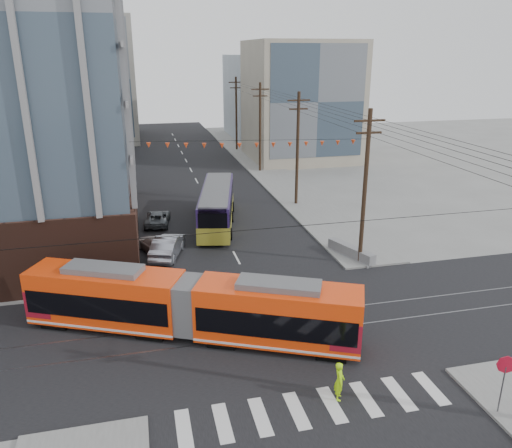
{
  "coord_description": "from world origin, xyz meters",
  "views": [
    {
      "loc": [
        -6.58,
        -19.6,
        14.5
      ],
      "look_at": [
        0.32,
        9.1,
        4.28
      ],
      "focal_mm": 35.0,
      "sensor_mm": 36.0,
      "label": 1
    }
  ],
  "objects": [
    {
      "name": "bg_bldg_ne_near",
      "position": [
        16.0,
        48.0,
        8.0
      ],
      "size": [
        14.0,
        14.0,
        16.0
      ],
      "primitive_type": "cube",
      "color": "gray",
      "rests_on": "ground"
    },
    {
      "name": "utility_pole_far",
      "position": [
        8.5,
        56.0,
        5.5
      ],
      "size": [
        0.3,
        0.3,
        11.0
      ],
      "primitive_type": "cylinder",
      "color": "black",
      "rests_on": "ground"
    },
    {
      "name": "bg_bldg_nw_far",
      "position": [
        -14.0,
        72.0,
        10.0
      ],
      "size": [
        16.0,
        18.0,
        20.0
      ],
      "primitive_type": "cube",
      "color": "gray",
      "rests_on": "ground"
    },
    {
      "name": "stop_sign",
      "position": [
        7.37,
        -5.18,
        1.34
      ],
      "size": [
        1.02,
        1.02,
        2.67
      ],
      "primitive_type": null,
      "rotation": [
        0.0,
        0.0,
        -0.32
      ],
      "color": "red",
      "rests_on": "ground"
    },
    {
      "name": "parked_car_silver",
      "position": [
        -4.93,
        15.52,
        0.81
      ],
      "size": [
        3.11,
        5.19,
        1.61
      ],
      "primitive_type": "imported",
      "rotation": [
        0.0,
        0.0,
        2.84
      ],
      "color": "#9093A0",
      "rests_on": "ground"
    },
    {
      "name": "jersey_barrier",
      "position": [
        8.3,
        12.09,
        0.44
      ],
      "size": [
        2.43,
        4.45,
        0.88
      ],
      "primitive_type": "cube",
      "rotation": [
        0.0,
        0.0,
        0.35
      ],
      "color": "slate",
      "rests_on": "ground"
    },
    {
      "name": "bg_bldg_nw_near",
      "position": [
        -17.0,
        52.0,
        9.0
      ],
      "size": [
        18.0,
        16.0,
        18.0
      ],
      "primitive_type": "cube",
      "color": "#8C99A5",
      "rests_on": "ground"
    },
    {
      "name": "bg_bldg_ne_far",
      "position": [
        18.0,
        68.0,
        7.0
      ],
      "size": [
        16.0,
        16.0,
        14.0
      ],
      "primitive_type": "cube",
      "color": "#8C99A5",
      "rests_on": "ground"
    },
    {
      "name": "parked_car_white",
      "position": [
        -5.84,
        16.69,
        0.61
      ],
      "size": [
        3.19,
        4.55,
        1.22
      ],
      "primitive_type": "imported",
      "rotation": [
        0.0,
        0.0,
        3.53
      ],
      "color": "#B9ADAB",
      "rests_on": "ground"
    },
    {
      "name": "city_bus",
      "position": [
        -0.13,
        21.97,
        1.7
      ],
      "size": [
        5.08,
        12.27,
        3.4
      ],
      "primitive_type": null,
      "rotation": [
        0.0,
        0.0,
        -0.21
      ],
      "color": "#29194C",
      "rests_on": "ground"
    },
    {
      "name": "ground",
      "position": [
        0.0,
        0.0,
        0.0
      ],
      "size": [
        160.0,
        160.0,
        0.0
      ],
      "primitive_type": "plane",
      "color": "slate"
    },
    {
      "name": "pedestrian",
      "position": [
        1.24,
        -2.65,
        0.91
      ],
      "size": [
        0.64,
        0.77,
        1.82
      ],
      "primitive_type": "imported",
      "rotation": [
        0.0,
        0.0,
        1.22
      ],
      "color": "#B3FD0C",
      "rests_on": "ground"
    },
    {
      "name": "parked_car_grey",
      "position": [
        -5.29,
        23.08,
        0.61
      ],
      "size": [
        2.62,
        4.61,
        1.21
      ],
      "primitive_type": "imported",
      "rotation": [
        0.0,
        0.0,
        3.0
      ],
      "color": "#52595F",
      "rests_on": "ground"
    },
    {
      "name": "streetcar",
      "position": [
        -4.51,
        4.14,
        1.73
      ],
      "size": [
        17.39,
        9.89,
        3.47
      ],
      "primitive_type": null,
      "rotation": [
        0.0,
        0.0,
        -0.44
      ],
      "color": "#FF3D0B",
      "rests_on": "ground"
    }
  ]
}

